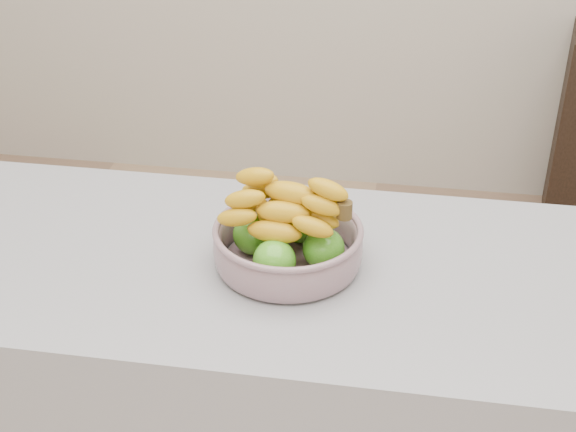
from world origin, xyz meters
The scene contains 1 object.
fruit_bowl centered at (-0.07, -0.02, 0.95)m, with size 0.27×0.27×0.17m.
Camera 1 is at (0.12, -1.20, 1.71)m, focal length 50.00 mm.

